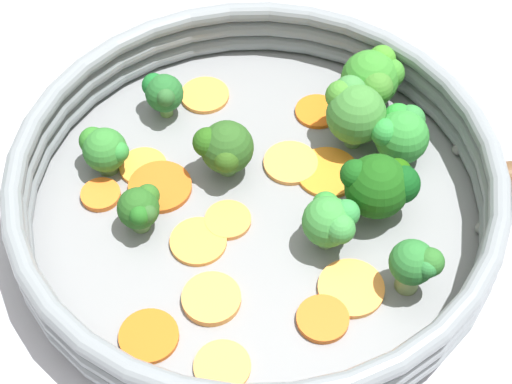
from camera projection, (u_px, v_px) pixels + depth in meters
The scene contains 29 objects.
ground_plane at pixel (256, 214), 0.62m from camera, with size 4.00×4.00×0.00m, color #B6B6C1.
skillet at pixel (256, 209), 0.62m from camera, with size 0.33×0.33×0.01m, color gray.
skillet_rim_wall at pixel (256, 185), 0.59m from camera, with size 0.34×0.34×0.05m.
skillet_rivet_left at pixel (481, 228), 0.59m from camera, with size 0.01×0.01×0.01m, color gray.
skillet_rivet_right at pixel (458, 149), 0.64m from camera, with size 0.01×0.01×0.01m, color gray.
carrot_slice_0 at pixel (351, 288), 0.57m from camera, with size 0.04×0.04×0.00m, color #F8943E.
carrot_slice_1 at pixel (328, 172), 0.63m from camera, with size 0.05×0.05×0.00m, color orange.
carrot_slice_2 at pixel (211, 299), 0.56m from camera, with size 0.04×0.04×0.01m, color #F69640.
carrot_slice_3 at pixel (160, 187), 0.62m from camera, with size 0.05×0.05×0.00m, color #D95C18.
carrot_slice_4 at pixel (323, 319), 0.55m from camera, with size 0.03×0.03×0.00m, color orange.
carrot_slice_5 at pixel (228, 220), 0.60m from camera, with size 0.03×0.03×0.00m, color orange.
carrot_slice_6 at pixel (317, 111), 0.67m from camera, with size 0.03×0.03×0.00m, color orange.
carrot_slice_7 at pixel (101, 195), 0.61m from camera, with size 0.03×0.03×0.00m, color orange.
carrot_slice_8 at pixel (205, 95), 0.68m from camera, with size 0.04×0.04×0.00m, color #F9923A.
carrot_slice_9 at pixel (143, 167), 0.63m from camera, with size 0.04×0.04×0.00m, color orange.
carrot_slice_10 at pixel (198, 241), 0.59m from camera, with size 0.04×0.04×0.00m, color #F9973B.
carrot_slice_11 at pixel (222, 366), 0.53m from camera, with size 0.04×0.04×0.00m, color #F99C41.
carrot_slice_12 at pixel (291, 163), 0.63m from camera, with size 0.04×0.04×0.00m, color #EA9241.
carrot_slice_13 at pixel (149, 336), 0.55m from camera, with size 0.04×0.04×0.00m, color #D75C14.
broccoli_floret_0 at pixel (354, 110), 0.62m from camera, with size 0.05×0.04×0.05m.
broccoli_floret_1 at pixel (380, 185), 0.58m from camera, with size 0.05×0.06×0.05m.
broccoli_floret_2 at pixel (163, 93), 0.65m from camera, with size 0.03×0.03×0.04m.
broccoli_floret_3 at pixel (224, 148), 0.61m from camera, with size 0.04×0.04×0.05m.
broccoli_floret_4 at pixel (140, 208), 0.58m from camera, with size 0.03×0.03×0.04m.
broccoli_floret_5 at pixel (401, 133), 0.62m from camera, with size 0.04×0.04×0.04m.
broccoli_floret_6 at pixel (104, 149), 0.62m from camera, with size 0.03×0.04×0.04m.
broccoli_floret_7 at pixel (331, 220), 0.57m from camera, with size 0.04×0.04×0.04m.
broccoli_floret_8 at pixel (416, 264), 0.55m from camera, with size 0.03×0.03×0.04m.
broccoli_floret_9 at pixel (373, 78), 0.65m from camera, with size 0.05×0.05×0.05m.
Camera 1 is at (-0.36, 0.05, 0.50)m, focal length 60.00 mm.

